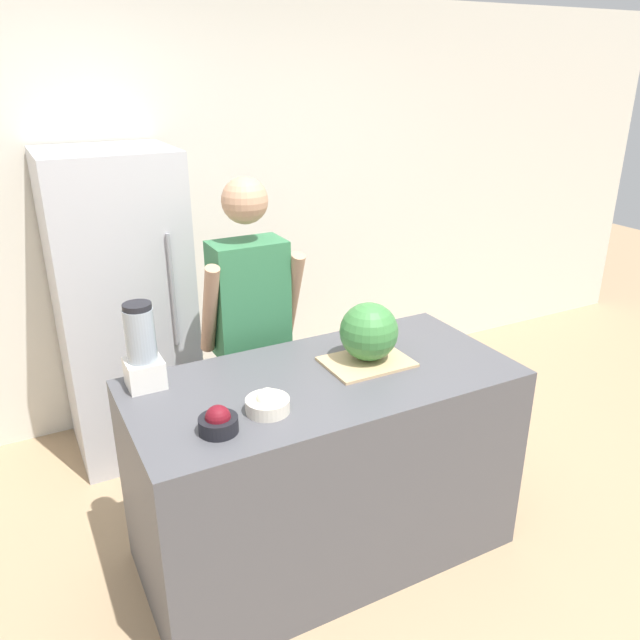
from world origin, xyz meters
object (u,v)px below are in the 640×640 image
object	(u,v)px
person	(251,338)
blender	(142,350)
refrigerator	(123,308)
watermelon	(369,332)
bowl_cherries	(218,422)
bowl_cream	(268,403)

from	to	relation	value
person	blender	bearing A→B (deg)	-150.43
refrigerator	person	xyz separation A→B (m)	(0.49, -0.74, -0.00)
person	blender	world-z (taller)	person
watermelon	bowl_cherries	bearing A→B (deg)	-162.82
refrigerator	bowl_cream	bearing A→B (deg)	-80.74
watermelon	bowl_cherries	world-z (taller)	watermelon
bowl_cherries	person	bearing A→B (deg)	60.93
person	watermelon	world-z (taller)	person
person	blender	distance (m)	0.73
refrigerator	blender	bearing A→B (deg)	-96.38
bowl_cherries	bowl_cream	size ratio (longest dim) A/B	0.85
refrigerator	watermelon	xyz separation A→B (m)	(0.83, -1.32, 0.19)
person	bowl_cream	distance (m)	0.82
watermelon	blender	xyz separation A→B (m)	(-0.95, 0.23, 0.02)
refrigerator	watermelon	bearing A→B (deg)	-57.83
bowl_cream	refrigerator	bearing A→B (deg)	99.26
person	blender	xyz separation A→B (m)	(-0.61, -0.35, 0.21)
refrigerator	bowl_cherries	xyz separation A→B (m)	(0.03, -1.57, 0.09)
bowl_cherries	refrigerator	bearing A→B (deg)	91.11
blender	bowl_cream	bearing A→B (deg)	-49.54
bowl_cream	blender	xyz separation A→B (m)	(-0.37, 0.43, 0.13)
refrigerator	bowl_cream	xyz separation A→B (m)	(0.25, -1.52, 0.08)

